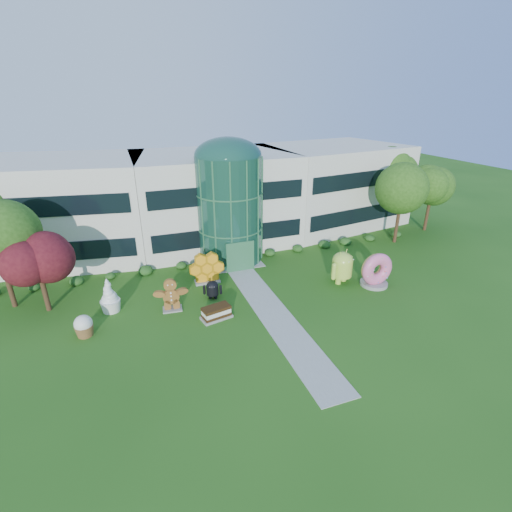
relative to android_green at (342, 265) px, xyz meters
name	(u,v)px	position (x,y,z in m)	size (l,w,h in m)	color
ground	(280,322)	(-7.36, -3.85, -1.61)	(140.00, 140.00, 0.00)	#215114
building	(214,197)	(-7.36, 14.15, 3.04)	(46.00, 15.00, 9.30)	beige
atrium	(230,210)	(-7.36, 8.15, 3.29)	(6.00, 6.00, 9.80)	#194738
walkway	(269,308)	(-7.36, -1.85, -1.59)	(2.40, 20.00, 0.04)	#9E9E93
tree_red	(40,274)	(-22.86, 3.65, 1.39)	(4.00, 4.00, 6.00)	#3F0C14
trees_backdrop	(227,214)	(-7.36, 9.15, 2.59)	(52.00, 8.00, 8.40)	#234A12
android_green	(342,265)	(0.00, 0.00, 0.00)	(2.84, 1.89, 3.21)	#B3D744
android_black	(212,288)	(-10.96, 1.10, -0.73)	(1.55, 1.04, 1.76)	black
donut	(376,269)	(2.33, -1.43, -0.13)	(2.84, 1.36, 2.95)	#DE5482
gingerbread	(171,294)	(-14.22, 0.49, -0.32)	(2.80, 1.08, 2.58)	brown
ice_cream_sandwich	(216,313)	(-11.42, -1.79, -1.12)	(2.17, 1.08, 0.97)	black
honeycomb	(207,269)	(-10.72, 3.93, -0.38)	(3.12, 1.12, 2.45)	#FFA219
froyo	(109,295)	(-18.47, 1.91, -0.28)	(1.55, 1.55, 2.65)	white
cupcake	(84,326)	(-20.15, -0.75, -0.85)	(1.26, 1.26, 1.51)	white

